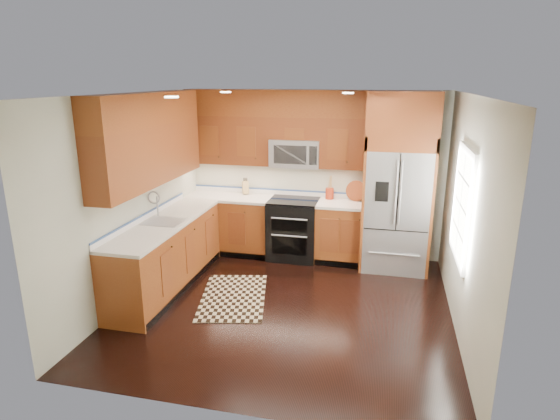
% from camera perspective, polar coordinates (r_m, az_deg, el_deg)
% --- Properties ---
extents(ground, '(4.00, 4.00, 0.00)m').
position_cam_1_polar(ground, '(6.01, 0.75, -11.69)').
color(ground, black).
rests_on(ground, ground).
extents(wall_back, '(4.00, 0.02, 2.60)m').
position_cam_1_polar(wall_back, '(7.44, 4.11, 4.39)').
color(wall_back, beige).
rests_on(wall_back, ground).
extents(wall_left, '(0.02, 4.00, 2.60)m').
position_cam_1_polar(wall_left, '(6.25, -17.43, 1.45)').
color(wall_left, beige).
rests_on(wall_left, ground).
extents(wall_right, '(0.02, 4.00, 2.60)m').
position_cam_1_polar(wall_right, '(5.48, 21.71, -0.95)').
color(wall_right, beige).
rests_on(wall_right, ground).
extents(window, '(0.04, 1.10, 1.30)m').
position_cam_1_polar(window, '(5.64, 21.31, 0.61)').
color(window, white).
rests_on(window, ground).
extents(base_cabinets, '(2.85, 3.00, 0.90)m').
position_cam_1_polar(base_cabinets, '(6.94, -7.62, -3.85)').
color(base_cabinets, brown).
rests_on(base_cabinets, ground).
extents(countertop, '(2.86, 3.01, 0.04)m').
position_cam_1_polar(countertop, '(6.86, -6.31, 0.06)').
color(countertop, white).
rests_on(countertop, base_cabinets).
extents(upper_cabinets, '(2.85, 3.00, 1.15)m').
position_cam_1_polar(upper_cabinets, '(6.73, -6.89, 9.35)').
color(upper_cabinets, brown).
rests_on(upper_cabinets, ground).
extents(range, '(0.76, 0.67, 0.95)m').
position_cam_1_polar(range, '(7.38, 1.65, -2.36)').
color(range, black).
rests_on(range, ground).
extents(microwave, '(0.76, 0.40, 0.42)m').
position_cam_1_polar(microwave, '(7.22, 1.93, 6.97)').
color(microwave, '#B2B2B7').
rests_on(microwave, ground).
extents(refrigerator, '(0.98, 0.75, 2.60)m').
position_cam_1_polar(refrigerator, '(6.99, 14.21, 3.22)').
color(refrigerator, '#B2B2B7').
rests_on(refrigerator, ground).
extents(sink_faucet, '(0.54, 0.44, 0.37)m').
position_cam_1_polar(sink_faucet, '(6.39, -14.13, -0.83)').
color(sink_faucet, '#B2B2B7').
rests_on(sink_faucet, countertop).
extents(rug, '(1.09, 1.50, 0.01)m').
position_cam_1_polar(rug, '(6.27, -5.70, -10.47)').
color(rug, black).
rests_on(rug, ground).
extents(knife_block, '(0.14, 0.16, 0.26)m').
position_cam_1_polar(knife_block, '(7.66, -4.24, 2.79)').
color(knife_block, tan).
rests_on(knife_block, countertop).
extents(utensil_crock, '(0.17, 0.17, 0.37)m').
position_cam_1_polar(utensil_crock, '(7.34, 6.07, 2.31)').
color(utensil_crock, maroon).
rests_on(utensil_crock, countertop).
extents(cutting_board, '(0.39, 0.39, 0.02)m').
position_cam_1_polar(cutting_board, '(7.31, 9.19, 1.21)').
color(cutting_board, brown).
rests_on(cutting_board, countertop).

